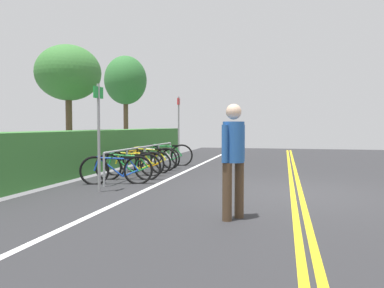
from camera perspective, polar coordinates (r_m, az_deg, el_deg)
name	(u,v)px	position (r m, az deg, el deg)	size (l,w,h in m)	color
ground_plane	(297,194)	(8.46, 15.00, -7.07)	(31.65, 10.66, 0.05)	#2B2B2D
centre_line_yellow_inner	(301,193)	(8.46, 15.55, -6.89)	(28.48, 0.10, 0.00)	gold
centre_line_yellow_outer	(293,193)	(8.45, 14.46, -6.88)	(28.48, 0.10, 0.00)	gold
bike_lane_stripe_white	(151,187)	(8.94, -5.94, -6.29)	(28.48, 0.12, 0.00)	white
bike_rack	(145,153)	(11.58, -6.93, -1.32)	(5.38, 0.05, 0.80)	#9EA0A5
bicycle_0	(116,170)	(9.50, -10.95, -3.74)	(0.67, 1.66, 0.73)	black
bicycle_1	(128,166)	(10.21, -9.31, -3.26)	(0.51, 1.70, 0.73)	black
bicycle_2	(134,163)	(11.02, -8.45, -2.83)	(0.46, 1.74, 0.73)	black
bicycle_3	(145,162)	(11.68, -6.89, -2.61)	(0.46, 1.66, 0.68)	black
bicycle_4	(149,159)	(12.24, -6.22, -2.18)	(0.46, 1.79, 0.76)	black
bicycle_5	(157,158)	(13.06, -5.16, -1.99)	(0.53, 1.72, 0.71)	black
bicycle_6	(167,155)	(13.62, -3.72, -1.61)	(0.55, 1.80, 0.79)	black
pedestrian	(233,153)	(5.82, 6.06, -1.31)	(0.43, 0.32, 1.72)	#4C3826
sign_post_near	(99,127)	(8.40, -13.45, 2.40)	(0.36, 0.06, 2.27)	gray
sign_post_far	(179,124)	(14.57, -1.96, 3.00)	(0.36, 0.06, 2.46)	gray
hedge_backdrop	(106,148)	(13.72, -12.36, -0.58)	(14.33, 1.20, 1.25)	#387533
tree_mid	(68,74)	(13.68, -17.59, 9.77)	(2.13, 2.13, 4.04)	brown
tree_far_right	(126,81)	(19.45, -9.66, 9.06)	(2.04, 2.04, 4.76)	brown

